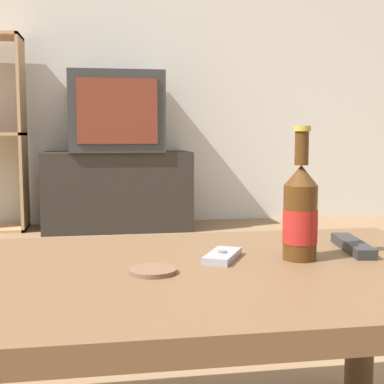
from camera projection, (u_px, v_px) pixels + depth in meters
name	position (u px, v px, depth m)	size (l,w,h in m)	color
back_wall	(123.00, 42.00, 3.83)	(8.00, 0.05, 2.60)	beige
coffee_table	(189.00, 301.00, 0.97)	(1.07, 0.65, 0.41)	brown
tv_stand	(118.00, 190.00, 3.64)	(0.98, 0.45, 0.53)	#28231E
television	(117.00, 113.00, 3.58)	(0.61, 0.51, 0.52)	#2D2D2D
beer_bottle	(300.00, 213.00, 1.01)	(0.07, 0.07, 0.25)	#47280F
cell_phone	(222.00, 256.00, 1.02)	(0.10, 0.12, 0.02)	gray
remote_control	(353.00, 245.00, 1.10)	(0.07, 0.19, 0.02)	#282828
coaster	(153.00, 271.00, 0.92)	(0.08, 0.08, 0.01)	brown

